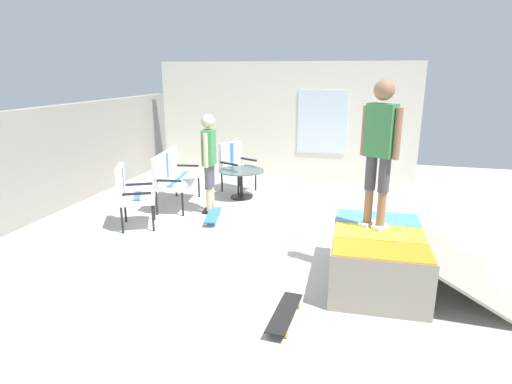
{
  "coord_description": "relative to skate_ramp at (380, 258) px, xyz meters",
  "views": [
    {
      "loc": [
        -6.01,
        -1.46,
        2.48
      ],
      "look_at": [
        -0.05,
        0.14,
        0.7
      ],
      "focal_mm": 29.89,
      "sensor_mm": 36.0,
      "label": 1
    }
  ],
  "objects": [
    {
      "name": "ground_plane",
      "position": [
        1.13,
        1.69,
        -0.37
      ],
      "size": [
        12.0,
        12.0,
        0.1
      ],
      "primitive_type": "cube",
      "color": "beige"
    },
    {
      "name": "back_wall_cinderblock",
      "position": [
        1.13,
        5.69,
        0.61
      ],
      "size": [
        9.0,
        0.2,
        1.86
      ],
      "color": "gray",
      "rests_on": "ground_plane"
    },
    {
      "name": "house_facade",
      "position": [
        4.93,
        2.17,
        1.01
      ],
      "size": [
        0.23,
        6.0,
        2.66
      ],
      "color": "silver",
      "rests_on": "ground_plane"
    },
    {
      "name": "skate_ramp",
      "position": [
        0.0,
        0.0,
        0.0
      ],
      "size": [
        1.63,
        1.97,
        0.65
      ],
      "color": "gray",
      "rests_on": "ground_plane"
    },
    {
      "name": "patio_bench",
      "position": [
        2.15,
        3.73,
        0.29
      ],
      "size": [
        1.32,
        0.73,
        1.02
      ],
      "color": "black",
      "rests_on": "ground_plane"
    },
    {
      "name": "patio_chair_near_house",
      "position": [
        3.47,
        2.93,
        0.29
      ],
      "size": [
        0.8,
        0.76,
        1.02
      ],
      "color": "black",
      "rests_on": "ground_plane"
    },
    {
      "name": "patio_chair_by_wall",
      "position": [
        0.91,
        3.88,
        0.29
      ],
      "size": [
        0.8,
        0.77,
        1.02
      ],
      "color": "black",
      "rests_on": "ground_plane"
    },
    {
      "name": "patio_table",
      "position": [
        2.96,
        2.64,
        0.08
      ],
      "size": [
        0.9,
        0.9,
        0.57
      ],
      "color": "black",
      "rests_on": "ground_plane"
    },
    {
      "name": "person_watching",
      "position": [
        1.95,
        2.91,
        0.71
      ],
      "size": [
        0.48,
        0.27,
        1.75
      ],
      "color": "black",
      "rests_on": "ground_plane"
    },
    {
      "name": "person_skater",
      "position": [
        0.14,
        0.11,
        1.34
      ],
      "size": [
        0.34,
        0.43,
        1.73
      ],
      "color": "silver",
      "rests_on": "skate_ramp"
    },
    {
      "name": "skateboard_by_bench",
      "position": [
        1.57,
        2.72,
        -0.24
      ],
      "size": [
        0.82,
        0.37,
        0.1
      ],
      "color": "#3372B2",
      "rests_on": "ground_plane"
    },
    {
      "name": "skateboard_spare",
      "position": [
        -1.1,
        0.94,
        -0.24
      ],
      "size": [
        0.81,
        0.24,
        0.1
      ],
      "color": "black",
      "rests_on": "ground_plane"
    }
  ]
}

